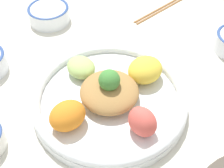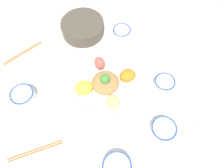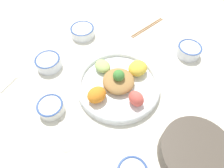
{
  "view_description": "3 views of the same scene",
  "coord_description": "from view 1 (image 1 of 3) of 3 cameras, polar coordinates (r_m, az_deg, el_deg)",
  "views": [
    {
      "loc": [
        -0.08,
        0.4,
        0.51
      ],
      "look_at": [
        0.03,
        -0.0,
        0.06
      ],
      "focal_mm": 50.0,
      "sensor_mm": 36.0,
      "label": 1
    },
    {
      "loc": [
        0.33,
        -0.35,
        0.88
      ],
      "look_at": [
        0.08,
        -0.01,
        0.1
      ],
      "focal_mm": 35.0,
      "sensor_mm": 36.0,
      "label": 2
    },
    {
      "loc": [
        -0.05,
        0.4,
        0.62
      ],
      "look_at": [
        0.05,
        0.03,
        0.06
      ],
      "focal_mm": 30.0,
      "sensor_mm": 36.0,
      "label": 3
    }
  ],
  "objects": [
    {
      "name": "salad_platter",
      "position": [
        0.64,
        -0.48,
        -2.59
      ],
      "size": [
        0.32,
        0.32,
        0.1
      ],
      "color": "white",
      "rests_on": "ground_plane"
    },
    {
      "name": "ground_plane",
      "position": [
        0.66,
        2.62,
        -4.43
      ],
      "size": [
        2.4,
        2.4,
        0.0
      ],
      "primitive_type": "plane",
      "color": "silver"
    },
    {
      "name": "sauce_bowl_far",
      "position": [
        0.89,
        -11.48,
        12.56
      ],
      "size": [
        0.11,
        0.11,
        0.04
      ],
      "color": "white",
      "rests_on": "ground_plane"
    },
    {
      "name": "chopsticks_pair_far",
      "position": [
        0.94,
        9.16,
        13.55
      ],
      "size": [
        0.13,
        0.19,
        0.01
      ],
      "rotation": [
        0.0,
        0.0,
        4.13
      ],
      "color": "#9E6B3D",
      "rests_on": "ground_plane"
    }
  ]
}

